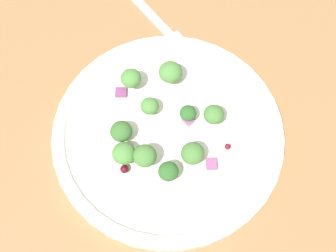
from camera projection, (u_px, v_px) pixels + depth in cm
name	position (u px, v px, depth cm)	size (l,w,h in cm)	color
ground_plane	(178.00, 122.00, 54.14)	(180.00, 180.00, 2.00)	olive
plate	(168.00, 132.00, 51.51)	(27.54, 27.54, 1.70)	white
dressing_pool	(168.00, 131.00, 51.11)	(15.97, 15.97, 0.20)	white
broccoli_floret_0	(170.00, 72.00, 52.31)	(2.88, 2.88, 2.92)	#9EC684
broccoli_floret_1	(124.00, 154.00, 48.21)	(2.65, 2.65, 2.68)	#ADD18E
broccoli_floret_2	(145.00, 156.00, 47.44)	(2.63, 2.63, 2.66)	#ADD18E
broccoli_floret_3	(188.00, 113.00, 50.31)	(1.97, 1.97, 2.00)	#8EB77A
broccoli_floret_4	(131.00, 79.00, 51.73)	(2.51, 2.51, 2.54)	#ADD18E
broccoli_floret_5	(168.00, 172.00, 47.18)	(2.27, 2.27, 2.30)	#ADD18E
broccoli_floret_6	(121.00, 132.00, 49.26)	(2.55, 2.55, 2.58)	#9EC684
broccoli_floret_7	(214.00, 115.00, 50.09)	(2.42, 2.42, 2.45)	#ADD18E
broccoli_floret_8	(193.00, 154.00, 47.88)	(2.63, 2.63, 2.67)	#9EC684
broccoli_floret_9	(150.00, 106.00, 50.80)	(2.17, 2.17, 2.19)	#8EB77A
cranberry_0	(121.00, 147.00, 49.32)	(0.77, 0.77, 0.77)	maroon
cranberry_1	(124.00, 169.00, 48.39)	(0.96, 0.96, 0.96)	#4C0A14
cranberry_2	(212.00, 121.00, 51.28)	(0.79, 0.79, 0.79)	#4C0A14
cranberry_3	(228.00, 147.00, 49.67)	(0.71, 0.71, 0.71)	maroon
onion_bit_0	(188.00, 120.00, 51.31)	(1.30, 1.17, 0.55)	#A35B93
onion_bit_1	(121.00, 93.00, 52.99)	(1.27, 1.38, 0.55)	#843D75
onion_bit_2	(208.00, 166.00, 48.71)	(1.31, 1.19, 0.48)	#934C84
fork	(150.00, 14.00, 59.66)	(18.66, 4.64, 0.50)	silver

